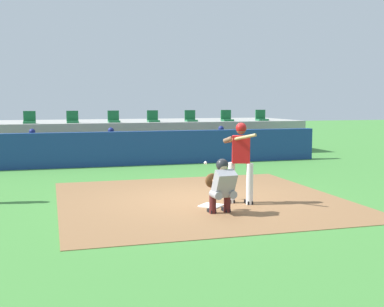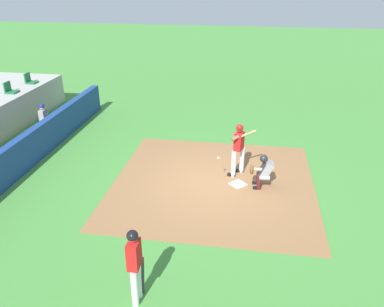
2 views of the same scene
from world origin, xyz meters
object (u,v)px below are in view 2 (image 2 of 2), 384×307
at_px(stadium_seat_6, 10,90).
at_px(catcher_crouched, 263,170).
at_px(batter_at_plate, 239,146).
at_px(stadium_seat_7, 30,80).
at_px(dugout_player_3, 46,118).
at_px(on_deck_batter, 135,262).
at_px(home_plate, 238,184).

bearing_deg(stadium_seat_6, catcher_crouched, -110.53).
distance_m(batter_at_plate, stadium_seat_7, 11.29).
bearing_deg(stadium_seat_6, dugout_player_3, -114.61).
bearing_deg(on_deck_batter, batter_at_plate, -16.68).
height_order(home_plate, batter_at_plate, batter_at_plate).
height_order(stadium_seat_6, stadium_seat_7, same).
distance_m(batter_at_plate, stadium_seat_6, 10.67).
bearing_deg(on_deck_batter, catcher_crouched, -26.41).
height_order(on_deck_batter, stadium_seat_6, stadium_seat_6).
height_order(home_plate, dugout_player_3, dugout_player_3).
xyz_separation_m(batter_at_plate, dugout_player_3, (2.44, 8.08, -0.36)).
bearing_deg(on_deck_batter, stadium_seat_7, 37.58).
bearing_deg(stadium_seat_6, home_plate, -111.76).
bearing_deg(on_deck_batter, dugout_player_3, 37.29).
xyz_separation_m(home_plate, batter_at_plate, (0.69, 0.07, 1.01)).
bearing_deg(catcher_crouched, stadium_seat_6, 69.47).
bearing_deg(dugout_player_3, stadium_seat_6, 65.39).
height_order(on_deck_batter, stadium_seat_7, stadium_seat_7).
relative_size(batter_at_plate, stadium_seat_6, 3.76).
bearing_deg(batter_at_plate, stadium_seat_7, 63.70).
bearing_deg(dugout_player_3, on_deck_batter, -142.71).
distance_m(home_plate, on_deck_batter, 5.57).
relative_size(batter_at_plate, dugout_player_3, 1.39).
xyz_separation_m(batter_at_plate, stadium_seat_7, (5.00, 10.11, 0.50)).
relative_size(catcher_crouched, stadium_seat_7, 3.71).
bearing_deg(home_plate, dugout_player_3, 68.97).
xyz_separation_m(batter_at_plate, stadium_seat_6, (3.37, 10.11, 0.50)).
bearing_deg(home_plate, stadium_seat_6, 68.24).
xyz_separation_m(home_plate, dugout_player_3, (3.13, 8.14, 0.65)).
bearing_deg(catcher_crouched, batter_at_plate, 48.22).
relative_size(batter_at_plate, stadium_seat_7, 3.76).
distance_m(batter_at_plate, catcher_crouched, 1.15).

